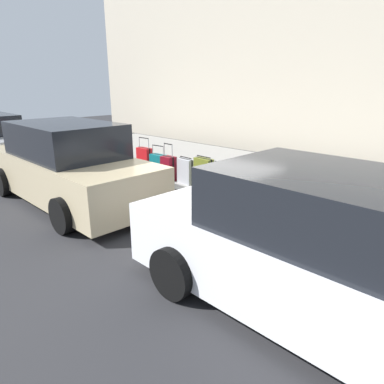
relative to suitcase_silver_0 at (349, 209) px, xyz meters
The scene contains 17 objects.
ground_plane 2.87m from the suitcase_silver_0, 10.29° to the left, with size 40.00×40.00×0.00m, color #28282B.
sidewalk_curb 3.45m from the suitcase_silver_0, 35.57° to the right, with size 18.00×5.00×0.14m, color gray.
suitcase_silver_0 is the anchor object (origin of this frame).
suitcase_maroon_1 0.57m from the suitcase_silver_0, 12.06° to the left, with size 0.42×0.23×0.79m.
suitcase_teal_2 1.07m from the suitcase_silver_0, ahead, with size 0.38×0.25×1.03m.
suitcase_red_3 1.55m from the suitcase_silver_0, ahead, with size 0.35×0.21×0.78m.
suitcase_black_4 2.06m from the suitcase_silver_0, ahead, with size 0.46×0.21×0.75m.
suitcase_navy_5 2.65m from the suitcase_silver_0, ahead, with size 0.49×0.25×0.73m.
suitcase_olive_6 3.25m from the suitcase_silver_0, ahead, with size 0.48×0.21×0.76m.
suitcase_silver_7 3.83m from the suitcase_silver_0, ahead, with size 0.45×0.23×0.66m.
suitcase_maroon_8 4.35m from the suitcase_silver_0, ahead, with size 0.35×0.26×0.93m.
suitcase_teal_9 4.87m from the suitcase_silver_0, ahead, with size 0.46×0.25×0.81m.
suitcase_red_10 5.43m from the suitcase_silver_0, ahead, with size 0.44×0.23×0.95m.
fire_hydrant 6.39m from the suitcase_silver_0, ahead, with size 0.39×0.21×0.80m.
bollard_post 6.93m from the suitcase_silver_0, ahead, with size 0.17×0.17×0.92m, color brown.
parked_car_white_0 2.49m from the suitcase_silver_0, 104.35° to the left, with size 4.55×2.12×1.63m.
parked_car_beige_1 5.54m from the suitcase_silver_0, 25.69° to the left, with size 4.79×2.04×1.70m.
Camera 1 is at (-4.65, 5.22, 2.47)m, focal length 32.32 mm.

